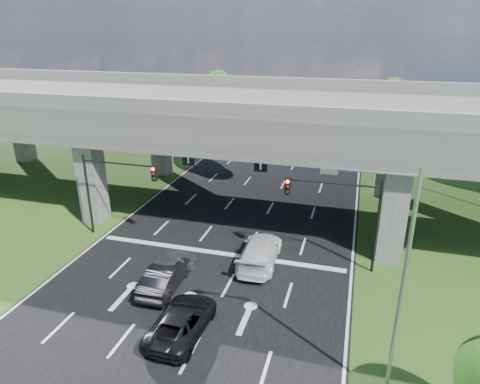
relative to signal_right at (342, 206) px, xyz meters
The scene contains 19 objects.
ground 9.71m from the signal_right, 153.26° to the right, with size 160.00×160.00×0.00m, color #284616.
road 10.74m from the signal_right, 142.25° to the left, with size 18.00×120.00×0.03m, color black.
overpass 11.84m from the signal_right, 134.16° to the left, with size 80.00×15.00×10.00m.
warehouse 45.97m from the signal_right, 137.44° to the left, with size 20.00×10.00×4.00m, color #9E9E99.
signal_right is the anchor object (origin of this frame).
signal_left 15.65m from the signal_right, behind, with size 5.76×0.54×6.00m.
streetlight_near 10.33m from the signal_right, 77.12° to the right, with size 3.38×0.25×10.00m.
streetlight_far 20.25m from the signal_right, 83.53° to the left, with size 3.38×0.25×10.00m.
streetlight_beyond 36.17m from the signal_right, 86.39° to the left, with size 3.38×0.25×10.00m.
tree_left_near 31.01m from the signal_right, 134.63° to the left, with size 4.50×4.50×7.80m.
tree_left_mid 38.96m from the signal_right, 129.50° to the left, with size 3.91×3.90×6.76m.
tree_left_far 43.37m from the signal_right, 118.63° to the left, with size 4.80×4.80×8.32m.
tree_right_near 24.62m from the signal_right, 77.76° to the left, with size 4.20×4.20×7.28m.
tree_right_mid 33.10m from the signal_right, 75.62° to the left, with size 3.91×3.90×6.76m.
tree_right_far 40.29m from the signal_right, 83.99° to the left, with size 4.50×4.50×7.80m.
car_silver 11.16m from the signal_right, 154.65° to the right, with size 1.92×4.77×1.63m, color #A2A5A9.
car_dark 11.31m from the signal_right, 151.13° to the right, with size 1.62×4.65×1.53m, color black.
car_white 5.94m from the signal_right, 168.95° to the right, with size 2.29×5.63×1.63m, color silver.
car_trailing 11.59m from the signal_right, 129.03° to the right, with size 2.31×5.01×1.39m, color black.
Camera 1 is at (8.37, -20.62, 14.36)m, focal length 32.00 mm.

